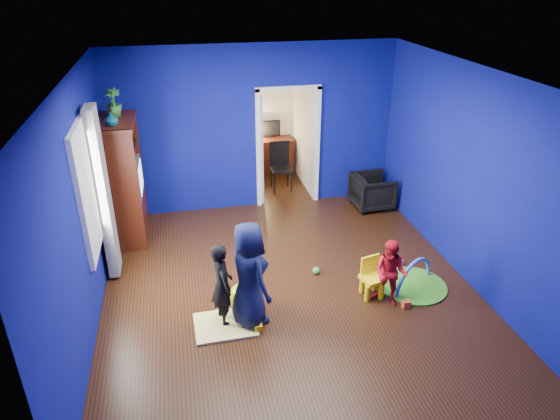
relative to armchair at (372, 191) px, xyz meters
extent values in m
cube|color=black|center=(-2.06, -2.20, -0.32)|extent=(5.00, 5.50, 0.01)
cube|color=white|center=(-2.06, -2.20, 2.58)|extent=(5.00, 5.50, 0.01)
cube|color=navy|center=(-2.06, 0.55, 1.13)|extent=(5.00, 0.02, 2.90)
cube|color=navy|center=(-2.06, -4.95, 1.13)|extent=(5.00, 0.02, 2.90)
cube|color=navy|center=(-4.56, -2.20, 1.13)|extent=(0.02, 5.50, 2.90)
cube|color=navy|center=(0.44, -2.20, 1.13)|extent=(0.02, 5.50, 2.90)
imported|color=black|center=(0.00, 0.00, 0.00)|extent=(0.72, 0.71, 0.63)
imported|color=black|center=(-3.02, -2.72, 0.23)|extent=(0.35, 0.45, 1.10)
imported|color=#10113C|center=(-2.69, -2.78, 0.37)|extent=(0.66, 0.79, 1.37)
imported|color=red|center=(-0.86, -2.79, 0.15)|extent=(0.57, 0.56, 0.93)
imported|color=#0D5A6B|center=(-4.28, -0.49, 1.74)|extent=(0.24, 0.24, 0.19)
imported|color=green|center=(-4.28, 0.03, 1.85)|extent=(0.23, 0.23, 0.41)
cube|color=#40170A|center=(-4.28, -0.19, 0.66)|extent=(0.58, 1.14, 1.96)
cube|color=silver|center=(-4.24, -0.19, 0.70)|extent=(0.46, 0.70, 0.54)
cube|color=#F2E07A|center=(-3.02, -2.82, -0.30)|extent=(0.76, 0.62, 0.03)
sphere|color=yellow|center=(-2.74, -2.53, -0.13)|extent=(0.38, 0.38, 0.38)
cube|color=yellow|center=(-1.01, -2.59, -0.07)|extent=(0.34, 0.34, 0.50)
cylinder|color=#489D23|center=(-0.36, -2.51, -0.30)|extent=(0.93, 0.93, 0.02)
torus|color=#3F8CD8|center=(-0.36, -2.51, -0.30)|extent=(0.74, 0.48, 0.83)
cube|color=white|center=(-4.55, -1.85, 1.23)|extent=(0.03, 0.95, 1.55)
cube|color=slate|center=(-4.43, -1.30, 0.93)|extent=(0.14, 0.42, 2.40)
cube|color=white|center=(-1.46, 0.55, 0.73)|extent=(1.16, 0.10, 2.10)
cube|color=#3D140A|center=(-1.46, 2.06, 0.06)|extent=(0.88, 0.44, 0.75)
cube|color=black|center=(-1.46, 2.18, 0.63)|extent=(0.40, 0.05, 0.32)
sphere|color=#FFD88C|center=(-1.74, 2.12, 0.61)|extent=(0.14, 0.14, 0.14)
cube|color=black|center=(-1.46, 1.10, 0.14)|extent=(0.40, 0.40, 0.92)
cube|color=white|center=(-1.46, 2.17, 1.70)|extent=(0.88, 0.24, 0.04)
cube|color=#E85326|center=(-0.66, -2.94, -0.27)|extent=(0.10, 0.08, 0.10)
cube|color=#DFAD0B|center=(-2.63, -3.01, -0.27)|extent=(0.10, 0.08, 0.10)
sphere|color=green|center=(-1.60, -1.93, -0.26)|extent=(0.11, 0.11, 0.11)
cube|color=#B7448B|center=(-0.33, -1.98, -0.27)|extent=(0.10, 0.08, 0.10)
camera|label=1|loc=(-3.37, -7.76, 3.72)|focal=32.00mm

